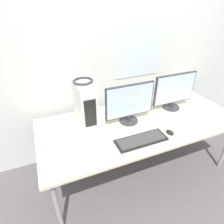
{
  "coord_description": "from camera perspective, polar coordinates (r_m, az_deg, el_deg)",
  "views": [
    {
      "loc": [
        -0.91,
        -0.96,
        1.87
      ],
      "look_at": [
        -0.33,
        0.47,
        0.91
      ],
      "focal_mm": 30.0,
      "sensor_mm": 36.0,
      "label": 1
    }
  ],
  "objects": [
    {
      "name": "wall_back",
      "position": [
        2.29,
        2.11,
        18.64
      ],
      "size": [
        8.0,
        0.07,
        2.7
      ],
      "color": "silver",
      "rests_on": "ground_plane"
    },
    {
      "name": "monitor_right_near",
      "position": [
        2.29,
        18.42,
        6.1
      ],
      "size": [
        0.53,
        0.2,
        0.43
      ],
      "color": "#333338",
      "rests_on": "desk"
    },
    {
      "name": "paper_sheet_left",
      "position": [
        1.71,
        -3.43,
        -10.79
      ],
      "size": [
        0.3,
        0.35,
        0.0
      ],
      "rotation": [
        0.0,
        0.0,
        0.34
      ],
      "color": "white",
      "rests_on": "desk"
    },
    {
      "name": "pc_tower",
      "position": [
        1.9,
        -8.25,
        2.42
      ],
      "size": [
        0.16,
        0.39,
        0.47
      ],
      "color": "silver",
      "rests_on": "desk"
    },
    {
      "name": "desk",
      "position": [
        2.08,
        8.48,
        -3.79
      ],
      "size": [
        2.15,
        0.94,
        0.71
      ],
      "color": "beige",
      "rests_on": "ground_plane"
    },
    {
      "name": "ground_plane",
      "position": [
        2.29,
        13.37,
        -24.21
      ],
      "size": [
        14.0,
        14.0,
        0.0
      ],
      "primitive_type": "plane",
      "color": "#565156"
    },
    {
      "name": "mouse",
      "position": [
        1.94,
        17.27,
        -5.92
      ],
      "size": [
        0.06,
        0.09,
        0.03
      ],
      "color": "black",
      "rests_on": "desk"
    },
    {
      "name": "keyboard",
      "position": [
        1.79,
        8.86,
        -8.42
      ],
      "size": [
        0.49,
        0.18,
        0.02
      ],
      "color": "black",
      "rests_on": "desk"
    },
    {
      "name": "cell_phone",
      "position": [
        1.8,
        -11.88,
        -8.84
      ],
      "size": [
        0.12,
        0.17,
        0.01
      ],
      "rotation": [
        0.0,
        0.0,
        0.37
      ],
      "color": "#99999E",
      "rests_on": "desk"
    },
    {
      "name": "headphones",
      "position": [
        1.79,
        -8.86,
        9.36
      ],
      "size": [
        0.19,
        0.19,
        0.02
      ],
      "color": "#333338",
      "rests_on": "pc_tower"
    },
    {
      "name": "monitor_main",
      "position": [
        1.93,
        5.39,
        2.68
      ],
      "size": [
        0.53,
        0.2,
        0.43
      ],
      "color": "#333338",
      "rests_on": "desk"
    }
  ]
}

